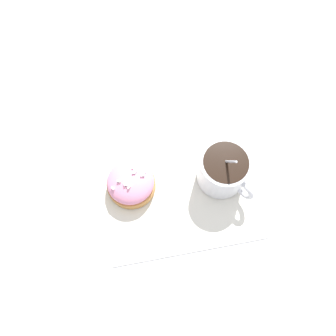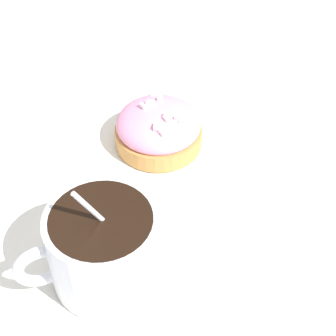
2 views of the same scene
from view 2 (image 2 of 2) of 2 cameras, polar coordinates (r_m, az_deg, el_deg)
The scene contains 4 objects.
ground_plane at distance 0.53m, azimuth -2.29°, elevation -3.80°, with size 3.00×3.00×0.00m, color #B2B2B7.
paper_napkin at distance 0.53m, azimuth -2.30°, elevation -3.69°, with size 0.31×0.31×0.00m.
coffee_cup at distance 0.45m, azimuth -6.68°, elevation -7.88°, with size 0.09×0.11×0.11m.
frosted_pastry at distance 0.57m, azimuth -0.97°, elevation 4.05°, with size 0.09×0.09×0.05m.
Camera 2 is at (0.33, 0.11, 0.40)m, focal length 60.00 mm.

